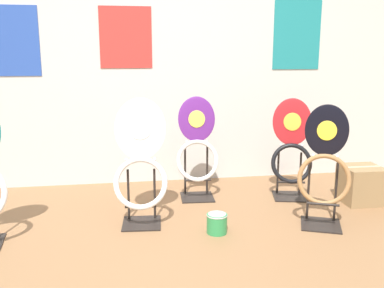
# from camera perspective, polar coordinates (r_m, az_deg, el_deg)

# --- Properties ---
(wall_back) EXTENTS (8.00, 0.07, 2.60)m
(wall_back) POSITION_cam_1_polar(r_m,az_deg,el_deg) (4.10, -4.98, 12.86)
(wall_back) COLOR silver
(wall_back) RESTS_ON ground_plane
(toilet_seat_display_crimson_swirl) EXTENTS (0.38, 0.34, 0.86)m
(toilet_seat_display_crimson_swirl) POSITION_cam_1_polar(r_m,az_deg,el_deg) (3.78, 13.12, -1.17)
(toilet_seat_display_crimson_swirl) COLOR black
(toilet_seat_display_crimson_swirl) RESTS_ON ground_plane
(toilet_seat_display_jazz_black) EXTENTS (0.39, 0.37, 0.89)m
(toilet_seat_display_jazz_black) POSITION_cam_1_polar(r_m,az_deg,el_deg) (3.19, 17.25, -3.14)
(toilet_seat_display_jazz_black) COLOR black
(toilet_seat_display_jazz_black) RESTS_ON ground_plane
(toilet_seat_display_white_plain) EXTENTS (0.41, 0.38, 0.92)m
(toilet_seat_display_white_plain) POSITION_cam_1_polar(r_m,az_deg,el_deg) (3.14, -6.88, -3.26)
(toilet_seat_display_white_plain) COLOR black
(toilet_seat_display_white_plain) RESTS_ON ground_plane
(toilet_seat_display_purple_note) EXTENTS (0.37, 0.30, 0.88)m
(toilet_seat_display_purple_note) POSITION_cam_1_polar(r_m,az_deg,el_deg) (3.66, 0.69, -0.90)
(toilet_seat_display_purple_note) COLOR black
(toilet_seat_display_purple_note) RESTS_ON ground_plane
(paint_can) EXTENTS (0.15, 0.15, 0.14)m
(paint_can) POSITION_cam_1_polar(r_m,az_deg,el_deg) (3.05, 3.34, -10.42)
(paint_can) COLOR #2D8E4C
(paint_can) RESTS_ON ground_plane
(storage_box) EXTENTS (0.33, 0.32, 0.31)m
(storage_box) POSITION_cam_1_polar(r_m,az_deg,el_deg) (3.89, 21.64, -5.03)
(storage_box) COLOR #93754C
(storage_box) RESTS_ON ground_plane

